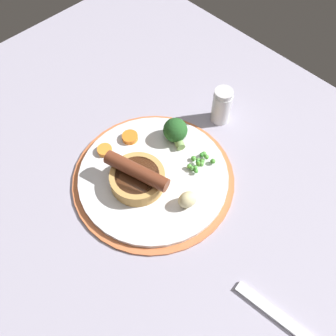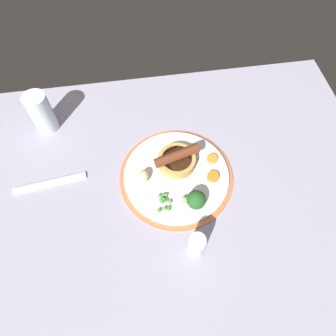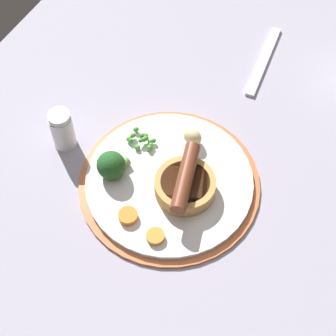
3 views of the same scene
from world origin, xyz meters
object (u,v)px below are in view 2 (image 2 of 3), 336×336
potato_chunk_0 (144,176)px  fork (50,183)px  salt_shaker (196,245)px  sausage_pudding (177,160)px  broccoli_floret_near (196,200)px  pea_pile (164,202)px  carrot_slice_1 (212,159)px  carrot_slice_2 (213,177)px  dinner_plate (176,176)px  drinking_glass (41,113)px

potato_chunk_0 → fork: (-23.51, 3.00, -2.61)cm
salt_shaker → sausage_pudding: bearing=91.3°
broccoli_floret_near → pea_pile: bearing=-164.8°
carrot_slice_1 → fork: bearing=-179.9°
carrot_slice_2 → salt_shaker: bearing=-114.8°
dinner_plate → carrot_slice_2: carrot_slice_2 is taller
drinking_glass → sausage_pudding: bearing=-28.8°
sausage_pudding → salt_shaker: salt_shaker is taller
fork → sausage_pudding: bearing=-6.2°
dinner_plate → sausage_pudding: 4.17cm
broccoli_floret_near → fork: broccoli_floret_near is taller
sausage_pudding → drinking_glass: (-33.57, 18.45, 2.56)cm
potato_chunk_0 → fork: potato_chunk_0 is taller
sausage_pudding → potato_chunk_0: size_ratio=3.62×
broccoli_floret_near → drinking_glass: drinking_glass is taller
potato_chunk_0 → salt_shaker: size_ratio=0.43×
dinner_plate → sausage_pudding: size_ratio=2.45×
fork → pea_pile: bearing=-27.0°
pea_pile → drinking_glass: drinking_glass is taller
carrot_slice_2 → fork: (-40.55, 5.19, -1.61)cm
fork → drinking_glass: size_ratio=1.53×
carrot_slice_1 → carrot_slice_2: 5.34cm
sausage_pudding → fork: sausage_pudding is taller
broccoli_floret_near → dinner_plate: bearing=134.0°
potato_chunk_0 → carrot_slice_1: size_ratio=1.19×
broccoli_floret_near → carrot_slice_2: 8.66cm
dinner_plate → pea_pile: size_ratio=6.11×
potato_chunk_0 → carrot_slice_1: (18.04, 3.06, -1.06)cm
sausage_pudding → fork: (-32.30, -0.18, -3.04)cm
drinking_glass → salt_shaker: 53.02cm
fork → salt_shaker: salt_shaker is taller
potato_chunk_0 → carrot_slice_2: size_ratio=1.10×
potato_chunk_0 → pea_pile: bearing=-61.0°
broccoli_floret_near → salt_shaker: salt_shaker is taller
pea_pile → carrot_slice_1: (14.01, 10.34, -0.46)cm
potato_chunk_0 → drinking_glass: (-24.78, 21.63, 2.99)cm
drinking_glass → salt_shaker: bearing=-50.0°
drinking_glass → salt_shaker: drinking_glass is taller
pea_pile → drinking_glass: 40.98cm
sausage_pudding → carrot_slice_2: 9.95cm
dinner_plate → drinking_glass: (-32.97, 21.51, 5.33)cm
broccoli_floret_near → salt_shaker: bearing=-76.5°
drinking_glass → potato_chunk_0: bearing=-41.1°
carrot_slice_2 → fork: 40.91cm
broccoli_floret_near → fork: size_ratio=0.30×
dinner_plate → carrot_slice_1: carrot_slice_1 is taller
carrot_slice_2 → fork: size_ratio=0.16×
broccoli_floret_near → potato_chunk_0: bearing=167.4°
carrot_slice_1 → dinner_plate: bearing=-163.4°
broccoli_floret_near → carrot_slice_2: size_ratio=1.84×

